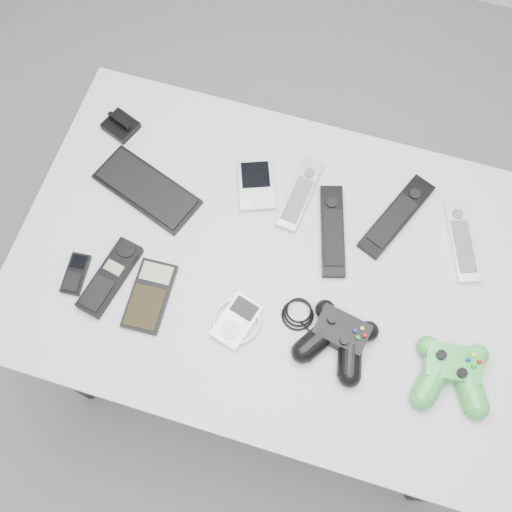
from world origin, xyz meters
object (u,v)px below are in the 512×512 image
(pda_keyboard, at_px, (147,189))
(mp3_player, at_px, (237,321))
(remote_black_a, at_px, (332,230))
(remote_silver_b, at_px, (461,240))
(controller_black, at_px, (338,338))
(mobile_phone, at_px, (76,274))
(remote_silver_a, at_px, (300,194))
(calculator, at_px, (150,296))
(remote_black_b, at_px, (397,216))
(controller_green, at_px, (452,372))
(cordless_handset, at_px, (110,277))
(desk, at_px, (283,276))
(pda, at_px, (256,185))

(pda_keyboard, relative_size, mp3_player, 2.26)
(mp3_player, bearing_deg, remote_black_a, 77.14)
(remote_silver_b, bearing_deg, controller_black, -144.88)
(remote_silver_b, distance_m, mobile_phone, 0.86)
(remote_silver_a, relative_size, calculator, 1.18)
(remote_black_b, height_order, mp3_player, remote_black_b)
(remote_silver_a, xyz_separation_m, controller_green, (0.40, -0.31, 0.02))
(remote_silver_b, bearing_deg, controller_green, -104.82)
(cordless_handset, bearing_deg, pda_keyboard, 101.99)
(remote_silver_b, relative_size, controller_black, 0.77)
(remote_black_a, bearing_deg, controller_black, -89.24)
(calculator, relative_size, controller_green, 0.95)
(desk, xyz_separation_m, pda_keyboard, (-0.36, 0.09, 0.08))
(pda, xyz_separation_m, mobile_phone, (-0.32, -0.32, -0.00))
(remote_silver_a, relative_size, mobile_phone, 2.00)
(controller_green, bearing_deg, remote_black_b, 112.46)
(mobile_phone, distance_m, calculator, 0.17)
(remote_silver_a, bearing_deg, cordless_handset, -131.06)
(remote_silver_a, height_order, mobile_phone, remote_silver_a)
(remote_silver_a, relative_size, cordless_handset, 1.04)
(remote_silver_a, height_order, remote_black_a, remote_black_a)
(remote_silver_b, distance_m, controller_green, 0.30)
(cordless_handset, xyz_separation_m, mp3_player, (0.29, -0.01, -0.00))
(pda, xyz_separation_m, remote_silver_b, (0.48, 0.00, 0.00))
(remote_black_b, distance_m, controller_black, 0.32)
(remote_silver_a, height_order, mp3_player, same)
(remote_silver_a, bearing_deg, pda, -169.84)
(cordless_handset, distance_m, controller_green, 0.75)
(remote_black_b, bearing_deg, desk, -115.37)
(remote_silver_a, bearing_deg, pda_keyboard, -159.39)
(pda_keyboard, distance_m, controller_black, 0.55)
(mobile_phone, bearing_deg, remote_black_b, 22.44)
(desk, height_order, controller_green, controller_green)
(remote_black_a, height_order, remote_black_b, same)
(desk, relative_size, controller_green, 7.10)
(mobile_phone, xyz_separation_m, cordless_handset, (0.08, 0.01, 0.01))
(remote_black_b, distance_m, controller_green, 0.37)
(remote_silver_b, xyz_separation_m, controller_green, (0.03, -0.30, 0.02))
(mp3_player, xyz_separation_m, controller_green, (0.45, 0.02, 0.02))
(desk, height_order, pda_keyboard, pda_keyboard)
(pda, relative_size, remote_silver_a, 0.67)
(controller_black, bearing_deg, remote_silver_b, 65.91)
(remote_black_b, relative_size, cordless_handset, 1.27)
(pda_keyboard, xyz_separation_m, remote_silver_b, (0.72, 0.08, 0.00))
(mp3_player, bearing_deg, remote_silver_b, 53.16)
(controller_black, bearing_deg, calculator, -165.93)
(cordless_handset, relative_size, mp3_player, 1.63)
(remote_silver_a, bearing_deg, mp3_player, -92.40)
(mobile_phone, bearing_deg, remote_black_a, 21.72)
(controller_black, bearing_deg, remote_silver_a, 129.09)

